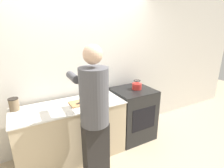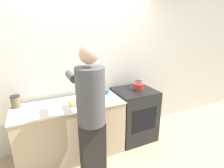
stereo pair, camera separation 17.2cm
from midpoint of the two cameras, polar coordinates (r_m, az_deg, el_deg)
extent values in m
plane|color=tan|center=(2.97, -5.21, -23.56)|extent=(12.00, 12.00, 0.00)
cube|color=silver|center=(2.97, -11.47, 4.63)|extent=(8.00, 0.05, 2.60)
cube|color=#C6B28E|center=(2.86, -14.67, -15.09)|extent=(1.57, 0.60, 0.87)
cube|color=silver|center=(2.64, -15.43, -6.95)|extent=(1.60, 0.62, 0.02)
cube|color=black|center=(3.26, 5.27, -9.64)|extent=(0.68, 0.64, 0.92)
cube|color=black|center=(3.08, 5.51, -1.93)|extent=(0.68, 0.64, 0.01)
cube|color=black|center=(3.02, 8.70, -11.22)|extent=(0.47, 0.01, 0.40)
cube|color=#262423|center=(2.46, -7.38, -21.03)|extent=(0.31, 0.19, 0.84)
cylinder|color=#4C4C51|center=(2.07, -8.23, -4.19)|extent=(0.35, 0.35, 0.70)
sphere|color=#D1A889|center=(1.94, -8.88, 9.52)|extent=(0.22, 0.22, 0.22)
cylinder|color=#4C4C51|center=(2.25, -14.74, 2.16)|extent=(0.10, 0.30, 0.10)
cylinder|color=#4C4C51|center=(2.33, -7.73, 3.16)|extent=(0.10, 0.30, 0.10)
cube|color=#A87A4C|center=(2.67, -11.45, -5.94)|extent=(0.38, 0.24, 0.02)
cube|color=silver|center=(2.68, -10.98, -5.56)|extent=(0.13, 0.08, 0.01)
cube|color=black|center=(2.62, -12.68, -6.20)|extent=(0.08, 0.05, 0.01)
cylinder|color=red|center=(3.08, 6.54, -0.74)|extent=(0.17, 0.17, 0.11)
cone|color=red|center=(3.06, 6.59, 0.45)|extent=(0.13, 0.13, 0.03)
sphere|color=black|center=(3.06, 6.60, 0.87)|extent=(0.02, 0.02, 0.02)
torus|color=black|center=(3.05, 6.61, 1.05)|extent=(0.12, 0.12, 0.01)
cylinder|color=#426684|center=(2.96, -4.15, -2.59)|extent=(0.12, 0.12, 0.08)
cylinder|color=#756047|center=(2.76, -30.96, -5.86)|extent=(0.12, 0.12, 0.16)
cylinder|color=#28231E|center=(2.73, -31.25, -4.18)|extent=(0.13, 0.13, 0.01)
camera|label=1|loc=(0.09, -91.84, -0.59)|focal=28.00mm
camera|label=2|loc=(0.09, 88.16, 0.59)|focal=28.00mm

